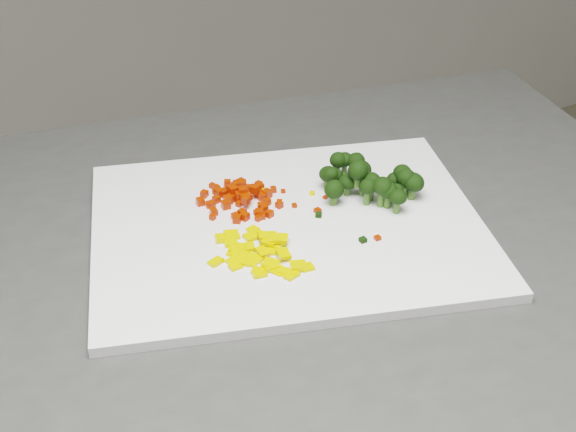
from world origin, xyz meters
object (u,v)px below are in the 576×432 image
cutting_board (288,227)px  broccoli_pile (368,179)px  pepper_pile (265,245)px  carrot_pile (239,193)px

cutting_board → broccoli_pile: 0.12m
cutting_board → pepper_pile: bearing=-142.7°
cutting_board → pepper_pile: size_ratio=3.88×
cutting_board → broccoli_pile: bearing=0.7°
cutting_board → broccoli_pile: size_ratio=3.75×
pepper_pile → broccoli_pile: bearing=13.6°
cutting_board → carrot_pile: carrot_pile is taller
carrot_pile → broccoli_pile: (0.14, -0.07, 0.01)m
carrot_pile → broccoli_pile: bearing=-25.0°
carrot_pile → pepper_pile: bearing=-99.6°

